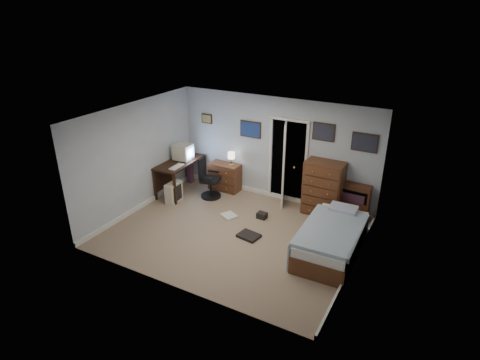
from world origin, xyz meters
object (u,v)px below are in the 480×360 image
object	(u,v)px
computer_desk	(177,168)
tall_dresser	(323,188)
office_chair	(208,182)
bed	(331,239)
low_dresser	(225,177)

from	to	relation	value
computer_desk	tall_dresser	world-z (taller)	tall_dresser
office_chair	bed	world-z (taller)	office_chair
computer_desk	tall_dresser	distance (m)	3.68
office_chair	tall_dresser	size ratio (longest dim) A/B	0.82
computer_desk	bed	world-z (taller)	computer_desk
tall_dresser	bed	size ratio (longest dim) A/B	0.62
office_chair	bed	bearing A→B (deg)	-26.45
computer_desk	bed	bearing A→B (deg)	-14.27
tall_dresser	bed	xyz separation A→B (m)	(0.66, -1.48, -0.32)
computer_desk	office_chair	distance (m)	0.93
computer_desk	low_dresser	distance (m)	1.25
office_chair	low_dresser	xyz separation A→B (m)	(0.13, 0.57, -0.04)
bed	computer_desk	bearing A→B (deg)	167.23
computer_desk	low_dresser	world-z (taller)	computer_desk
tall_dresser	bed	distance (m)	1.65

